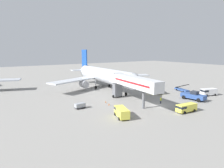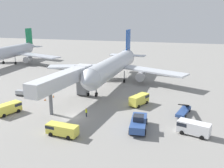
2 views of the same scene
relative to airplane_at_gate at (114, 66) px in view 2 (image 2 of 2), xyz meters
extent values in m
plane|color=gray|center=(0.19, -27.42, -4.96)|extent=(300.00, 300.00, 0.00)
cylinder|color=silver|center=(-0.02, -1.35, 0.06)|extent=(5.57, 32.89, 5.18)
cone|color=silver|center=(-0.23, -19.71, 0.06)|extent=(5.12, 3.95, 5.08)
cone|color=silver|center=(0.21, 18.09, 0.45)|extent=(4.99, 6.11, 4.92)
cube|color=#1947A3|center=(0.20, 16.57, 5.24)|extent=(0.42, 4.76, 8.29)
cube|color=silver|center=(3.30, 16.11, 0.71)|extent=(6.26, 3.53, 0.24)
cube|color=silver|center=(-2.92, 16.18, 0.71)|extent=(6.26, 3.53, 0.24)
cube|color=silver|center=(11.19, 1.26, -1.10)|extent=(19.59, 11.80, 0.44)
cube|color=silver|center=(-11.16, 1.52, -1.10)|extent=(19.65, 11.42, 0.44)
cylinder|color=#A8A8AD|center=(7.91, 0.18, -2.66)|extent=(2.58, 3.33, 2.54)
cylinder|color=#A8A8AD|center=(-7.90, 0.36, -2.66)|extent=(2.58, 3.33, 2.54)
cylinder|color=gray|center=(-0.17, -14.15, -2.95)|extent=(0.28, 0.28, 2.92)
cylinder|color=black|center=(-0.17, -14.15, -4.41)|extent=(0.36, 1.10, 1.10)
cylinder|color=gray|center=(2.99, 0.58, -2.95)|extent=(0.28, 0.28, 2.92)
cylinder|color=black|center=(2.99, 0.58, -4.41)|extent=(0.36, 1.10, 1.10)
cylinder|color=gray|center=(-2.97, 0.65, -2.95)|extent=(0.28, 0.28, 2.92)
cylinder|color=black|center=(-2.97, 0.65, -4.41)|extent=(0.36, 1.10, 1.10)
cube|color=silver|center=(-4.39, -23.51, 1.11)|extent=(4.65, 18.74, 2.70)
cube|color=red|center=(-5.90, -23.37, 1.11)|extent=(1.43, 15.52, 0.44)
cube|color=silver|center=(-3.51, -13.67, 1.11)|extent=(3.69, 3.10, 2.84)
cube|color=#232833|center=(-3.39, -12.38, 1.36)|extent=(3.31, 0.53, 0.90)
cube|color=slate|center=(-3.56, -14.27, -2.40)|extent=(2.70, 2.02, 4.33)
cylinder|color=black|center=(-4.98, -14.14, -4.56)|extent=(0.37, 0.82, 0.80)
cylinder|color=black|center=(-2.14, -14.40, -4.56)|extent=(0.37, 0.82, 0.80)
cylinder|color=slate|center=(-4.72, -27.20, -2.60)|extent=(0.70, 0.70, 4.73)
cube|color=#2D4C8E|center=(12.99, -28.92, -3.81)|extent=(3.23, 7.11, 1.20)
cube|color=#232833|center=(13.03, -29.26, -2.76)|extent=(1.93, 1.98, 0.90)
cylinder|color=black|center=(14.41, -31.01, -4.41)|extent=(0.52, 1.14, 1.10)
cylinder|color=black|center=(12.06, -31.27, -4.41)|extent=(0.52, 1.14, 1.10)
cylinder|color=black|center=(13.92, -26.57, -4.41)|extent=(0.52, 1.14, 1.10)
cylinder|color=black|center=(11.57, -26.83, -4.41)|extent=(0.52, 1.14, 1.10)
cube|color=#2D4C8E|center=(20.13, -19.60, -4.39)|extent=(2.91, 6.16, 0.55)
cube|color=black|center=(20.13, -19.60, -3.05)|extent=(2.20, 6.03, 2.08)
cylinder|color=black|center=(20.49, -21.51, -4.66)|extent=(0.35, 0.63, 0.60)
cylinder|color=black|center=(18.98, -21.16, -4.66)|extent=(0.35, 0.63, 0.60)
cylinder|color=black|center=(21.28, -18.03, -4.66)|extent=(0.35, 0.63, 0.60)
cylinder|color=black|center=(19.78, -17.69, -4.66)|extent=(0.35, 0.63, 0.60)
cube|color=white|center=(21.94, -28.33, -3.72)|extent=(5.45, 3.33, 1.90)
cube|color=#1E232D|center=(20.27, -27.84, -3.30)|extent=(2.13, 2.38, 0.61)
cylinder|color=black|center=(20.15, -28.79, -4.62)|extent=(0.75, 0.53, 0.68)
cylinder|color=black|center=(20.68, -26.98, -4.62)|extent=(0.75, 0.53, 0.68)
cylinder|color=black|center=(23.19, -29.69, -4.62)|extent=(0.75, 0.53, 0.68)
cylinder|color=black|center=(23.72, -27.88, -4.62)|extent=(0.75, 0.53, 0.68)
cube|color=#E5DB4C|center=(-13.01, -29.51, -3.78)|extent=(3.53, 5.46, 1.79)
cube|color=#1E232D|center=(-12.46, -27.87, -3.39)|extent=(2.48, 2.19, 0.57)
cylinder|color=black|center=(-13.44, -27.70, -4.62)|extent=(0.56, 0.76, 0.68)
cylinder|color=black|center=(-11.58, -28.32, -4.62)|extent=(0.56, 0.76, 0.68)
cylinder|color=black|center=(-12.57, -31.31, -4.62)|extent=(0.56, 0.76, 0.68)
cube|color=#E5DB4C|center=(10.76, -16.91, -3.71)|extent=(3.75, 5.51, 1.94)
cube|color=#1E232D|center=(11.43, -15.29, -3.28)|extent=(2.42, 2.27, 0.62)
cylinder|color=black|center=(10.53, -15.08, -4.62)|extent=(0.58, 0.76, 0.68)
cylinder|color=black|center=(12.21, -15.78, -4.62)|extent=(0.58, 0.76, 0.68)
cylinder|color=black|center=(9.30, -18.04, -4.62)|extent=(0.58, 0.76, 0.68)
cylinder|color=black|center=(10.98, -18.74, -4.62)|extent=(0.58, 0.76, 0.68)
cube|color=#E5DB4C|center=(1.74, -34.87, -3.86)|extent=(5.38, 2.21, 1.63)
cube|color=#1E232D|center=(-0.04, -34.73, -3.50)|extent=(1.82, 1.96, 0.52)
cylinder|color=black|center=(0.05, -35.61, -4.62)|extent=(0.70, 0.38, 0.68)
cylinder|color=black|center=(0.18, -33.88, -4.62)|extent=(0.70, 0.38, 0.68)
cylinder|color=black|center=(3.30, -35.86, -4.62)|extent=(0.70, 0.38, 0.68)
cylinder|color=black|center=(3.43, -34.14, -4.62)|extent=(0.70, 0.38, 0.68)
cube|color=#38383D|center=(-17.86, -18.70, -4.67)|extent=(2.66, 1.37, 0.22)
cube|color=#999EA5|center=(-17.86, -18.70, -4.10)|extent=(2.66, 1.37, 0.93)
cylinder|color=black|center=(-18.73, -19.31, -4.78)|extent=(0.37, 0.14, 0.36)
cylinder|color=black|center=(-18.80, -18.21, -4.78)|extent=(0.37, 0.14, 0.36)
cylinder|color=black|center=(-16.92, -19.19, -4.78)|extent=(0.37, 0.14, 0.36)
cylinder|color=black|center=(-17.00, -18.09, -4.78)|extent=(0.37, 0.14, 0.36)
cylinder|color=#1E2333|center=(2.35, -26.39, -4.55)|extent=(0.26, 0.26, 0.83)
cylinder|color=#D8EA19|center=(2.35, -26.39, -3.80)|extent=(0.34, 0.34, 0.66)
sphere|color=tan|center=(2.35, -26.39, -3.34)|extent=(0.23, 0.23, 0.23)
cube|color=black|center=(-9.77, -17.64, -4.95)|extent=(0.36, 0.36, 0.03)
cone|color=orange|center=(-9.77, -17.64, -4.68)|extent=(0.30, 0.30, 0.52)
cube|color=black|center=(-10.40, -20.29, -4.95)|extent=(0.35, 0.35, 0.03)
cone|color=orange|center=(-10.40, -20.29, -4.68)|extent=(0.30, 0.30, 0.51)
cylinder|color=#B7BCC6|center=(-48.52, 13.52, -0.12)|extent=(6.92, 33.11, 4.82)
cone|color=#B7BCC6|center=(-49.77, 32.95, 0.24)|extent=(4.96, 6.34, 4.58)
cube|color=#147A47|center=(-49.67, 31.44, 4.70)|extent=(0.67, 4.77, 7.71)
cube|color=#B7BCC6|center=(-46.76, 31.19, 0.48)|extent=(5.99, 3.82, 0.24)
cube|color=#B7BCC6|center=(-52.53, 30.82, 0.48)|extent=(5.99, 3.82, 0.24)
cube|color=#B7BCC6|center=(-36.59, 17.45, -1.20)|extent=(21.83, 11.25, 0.44)
cylinder|color=#A8A8AD|center=(-40.14, 15.92, -2.70)|extent=(2.64, 3.32, 2.44)
cylinder|color=gray|center=(-45.88, 15.67, -2.99)|extent=(0.28, 0.28, 2.85)
cylinder|color=black|center=(-45.88, 15.67, -4.41)|extent=(0.42, 1.12, 1.10)
cylinder|color=gray|center=(-51.41, 15.31, -2.99)|extent=(0.28, 0.28, 2.85)
cylinder|color=black|center=(-51.41, 15.31, -4.41)|extent=(0.42, 1.12, 1.10)
camera|label=1|loc=(-36.63, -61.80, 9.43)|focal=31.17mm
camera|label=2|loc=(20.10, -67.69, 13.62)|focal=40.08mm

